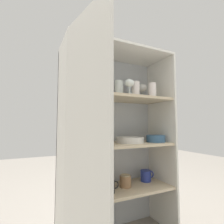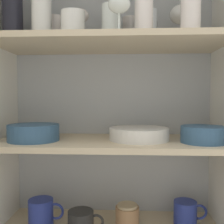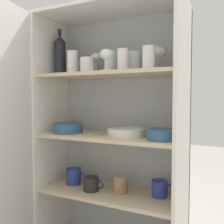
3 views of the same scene
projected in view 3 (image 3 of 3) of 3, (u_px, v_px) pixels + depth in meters
cupboard_back_panel at (122, 131)px, 1.67m from camera, size 0.85×0.02×1.40m
cupboard_side_left at (53, 130)px, 1.71m from camera, size 0.02×0.36×1.40m
cupboard_side_right at (182, 139)px, 1.33m from camera, size 0.02×0.36×1.40m
cupboard_top_panel at (109, 10)px, 1.48m from camera, size 0.85×0.36×0.02m
shelf_board_lower at (110, 193)px, 1.54m from camera, size 0.82×0.33×0.02m
shelf_board_middle at (110, 137)px, 1.52m from camera, size 0.82×0.33×0.02m
shelf_board_upper at (110, 75)px, 1.50m from camera, size 0.82×0.33×0.02m
cupboard_door at (9, 139)px, 1.35m from camera, size 0.10×0.42×1.40m
tumbler_glass_0 at (129, 65)px, 1.56m from camera, size 0.07×0.07×0.11m
tumbler_glass_1 at (110, 62)px, 1.49m from camera, size 0.07×0.07×0.12m
tumbler_glass_2 at (123, 60)px, 1.38m from camera, size 0.06×0.06×0.12m
tumbler_glass_3 at (134, 62)px, 1.47m from camera, size 0.07×0.07×0.12m
tumbler_glass_4 at (149, 58)px, 1.30m from camera, size 0.06×0.06×0.12m
tumbler_glass_5 at (83, 67)px, 1.65m from camera, size 0.06×0.06×0.11m
tumbler_glass_6 at (79, 68)px, 1.72m from camera, size 0.06×0.06×0.11m
tumbler_glass_7 at (87, 66)px, 1.52m from camera, size 0.08×0.08×0.09m
tumbler_glass_8 at (73, 63)px, 1.59m from camera, size 0.07×0.07×0.14m
wine_glass_0 at (96, 59)px, 1.59m from camera, size 0.07×0.07×0.13m
wine_glass_1 at (106, 55)px, 1.38m from camera, size 0.07×0.07×0.12m
wine_glass_2 at (157, 53)px, 1.43m from camera, size 0.09×0.09×0.14m
wine_bottle at (60, 55)px, 1.66m from camera, size 0.07×0.07×0.29m
plate_stack_white at (126, 132)px, 1.47m from camera, size 0.22×0.22×0.04m
mixing_bowl_large at (68, 128)px, 1.61m from camera, size 0.18×0.18×0.06m
serving_bowl_small at (161, 134)px, 1.33m from camera, size 0.15×0.15×0.06m
coffee_mug_primary at (74, 176)px, 1.67m from camera, size 0.14×0.09×0.10m
coffee_mug_extra_1 at (160, 189)px, 1.45m from camera, size 0.13×0.09×0.09m
coffee_mug_extra_2 at (91, 184)px, 1.54m from camera, size 0.13×0.09×0.08m
storage_jar at (120, 185)px, 1.51m from camera, size 0.09×0.09×0.09m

